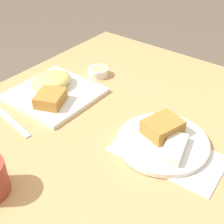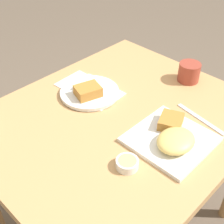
# 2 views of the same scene
# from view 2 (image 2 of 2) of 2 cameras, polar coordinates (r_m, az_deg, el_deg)

# --- Properties ---
(ground_plane) EXTENTS (8.00, 8.00, 0.00)m
(ground_plane) POSITION_cam_2_polar(r_m,az_deg,el_deg) (1.71, 0.86, -19.80)
(ground_plane) COLOR brown
(dining_table) EXTENTS (1.00, 0.85, 0.72)m
(dining_table) POSITION_cam_2_polar(r_m,az_deg,el_deg) (1.21, 1.14, -3.97)
(dining_table) COLOR tan
(dining_table) RESTS_ON ground_plane
(menu_card) EXTENTS (0.17, 0.28, 0.00)m
(menu_card) POSITION_cam_2_polar(r_m,az_deg,el_deg) (1.31, -4.17, 4.21)
(menu_card) COLOR silver
(menu_card) RESTS_ON dining_table
(plate_square_near) EXTENTS (0.26, 0.26, 0.06)m
(plate_square_near) POSITION_cam_2_polar(r_m,az_deg,el_deg) (1.07, 11.00, -4.57)
(plate_square_near) COLOR white
(plate_square_near) RESTS_ON dining_table
(plate_oval_far) EXTENTS (0.24, 0.24, 0.05)m
(plate_oval_far) POSITION_cam_2_polar(r_m,az_deg,el_deg) (1.27, -4.24, 3.83)
(plate_oval_far) COLOR white
(plate_oval_far) RESTS_ON menu_card
(sauce_ramekin) EXTENTS (0.07, 0.07, 0.03)m
(sauce_ramekin) POSITION_cam_2_polar(r_m,az_deg,el_deg) (0.97, 2.80, -9.37)
(sauce_ramekin) COLOR white
(sauce_ramekin) RESTS_ON dining_table
(butter_knife) EXTENTS (0.05, 0.22, 0.00)m
(butter_knife) POSITION_cam_2_polar(r_m,az_deg,el_deg) (1.19, 15.87, -1.19)
(butter_knife) COLOR silver
(butter_knife) RESTS_ON dining_table
(coffee_mug) EXTENTS (0.09, 0.09, 0.08)m
(coffee_mug) POSITION_cam_2_polar(r_m,az_deg,el_deg) (1.38, 13.91, 7.08)
(coffee_mug) COLOR #9E3D2D
(coffee_mug) RESTS_ON dining_table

